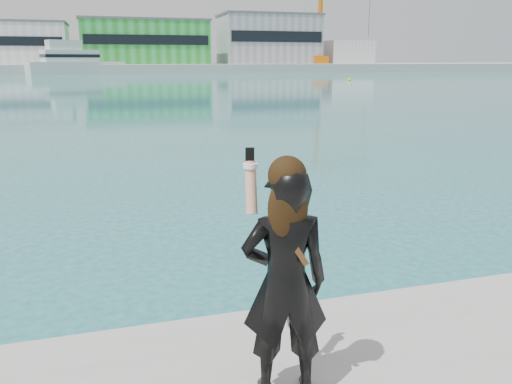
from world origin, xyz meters
TOP-DOWN VIEW (x-y plane):
  - far_quay at (0.00, 130.00)m, footprint 320.00×40.00m
  - warehouse_white at (-22.00, 127.98)m, footprint 24.48×15.35m
  - warehouse_green at (8.00, 127.98)m, footprint 30.60×16.36m
  - warehouse_grey_right at (40.00, 127.98)m, footprint 25.50×15.35m
  - ancillary_shed at (62.00, 126.00)m, footprint 12.00×10.00m
  - dock_crane at (53.20, 122.00)m, footprint 23.00×4.00m
  - flagpole_right at (22.09, 121.00)m, footprint 1.28×0.16m
  - motor_yacht at (-8.26, 111.12)m, footprint 20.14×11.83m
  - buoy_near at (33.15, 66.33)m, footprint 0.50×0.50m
  - woman at (-0.60, -0.18)m, footprint 0.65×0.49m

SIDE VIEW (x-z plane):
  - buoy_near at x=33.15m, z-range -0.25..0.25m
  - far_quay at x=0.00m, z-range 0.00..2.00m
  - woman at x=-0.60m, z-range 0.81..2.53m
  - motor_yacht at x=-8.26m, z-range -1.99..7.10m
  - ancillary_shed at x=62.00m, z-range 2.00..8.00m
  - flagpole_right at x=22.09m, z-range 2.54..10.54m
  - warehouse_white at x=-22.00m, z-range 2.01..11.51m
  - warehouse_green at x=8.00m, z-range 2.01..12.51m
  - warehouse_grey_right at x=40.00m, z-range 2.01..14.51m
  - dock_crane at x=53.20m, z-range 3.07..27.07m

